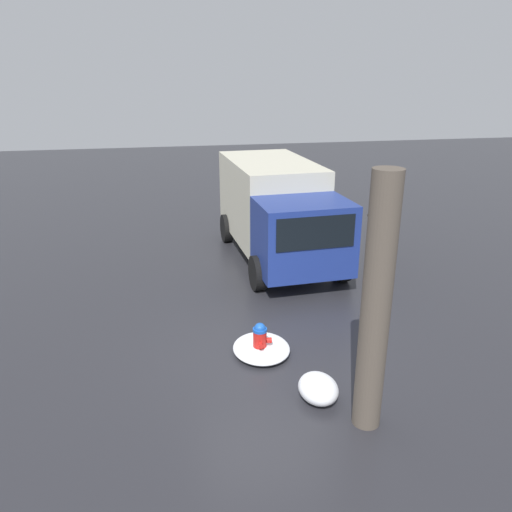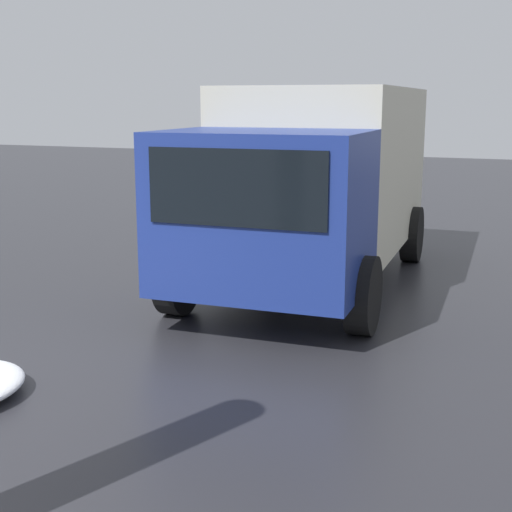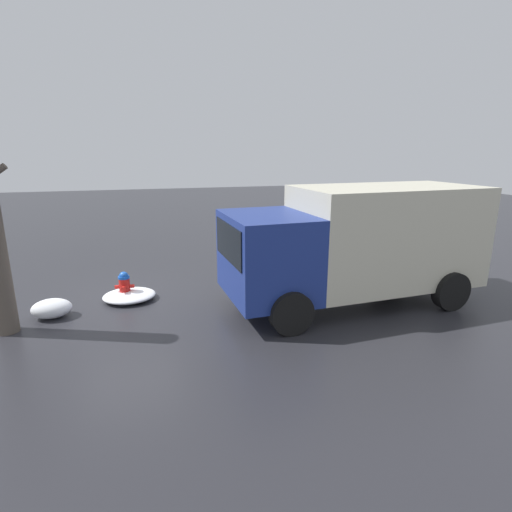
% 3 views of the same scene
% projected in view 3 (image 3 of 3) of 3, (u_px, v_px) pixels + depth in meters
% --- Properties ---
extents(ground_plane, '(60.00, 60.00, 0.00)m').
position_uv_depth(ground_plane, '(126.00, 299.00, 9.90)').
color(ground_plane, '#28282D').
extents(fire_hydrant, '(0.47, 0.37, 0.72)m').
position_uv_depth(fire_hydrant, '(124.00, 286.00, 9.81)').
color(fire_hydrant, red).
rests_on(fire_hydrant, ground_plane).
extents(delivery_truck, '(6.17, 2.85, 2.77)m').
position_uv_depth(delivery_truck, '(358.00, 241.00, 9.41)').
color(delivery_truck, navy).
rests_on(delivery_truck, ground_plane).
extents(snow_pile_by_hydrant, '(0.84, 0.67, 0.41)m').
position_uv_depth(snow_pile_by_hydrant, '(52.00, 308.00, 8.81)').
color(snow_pile_by_hydrant, white).
rests_on(snow_pile_by_hydrant, ground_plane).
extents(snow_pile_curbside, '(1.26, 1.12, 0.23)m').
position_uv_depth(snow_pile_curbside, '(129.00, 295.00, 9.85)').
color(snow_pile_curbside, white).
rests_on(snow_pile_curbside, ground_plane).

